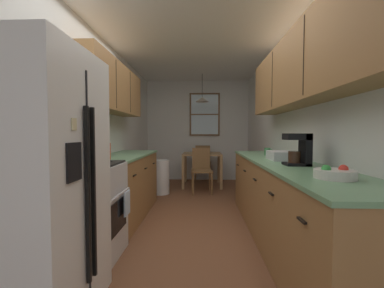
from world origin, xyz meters
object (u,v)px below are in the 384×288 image
(storage_canister, at_px, (105,151))
(coffee_maker, at_px, (300,149))
(microwave_over_range, at_px, (71,86))
(dish_rack, at_px, (282,156))
(fruit_bowl, at_px, (335,173))
(refrigerator, at_px, (36,185))
(table_serving_bowl, at_px, (202,152))
(stove_range, at_px, (85,210))
(trash_bin, at_px, (161,177))
(mug_by_coffeemaker, at_px, (268,152))
(dining_chair_near, at_px, (201,168))
(dining_chair_far, at_px, (203,161))
(dining_table, at_px, (202,158))

(storage_canister, bearing_deg, coffee_maker, -12.18)
(microwave_over_range, bearing_deg, dish_rack, 14.43)
(fruit_bowl, bearing_deg, coffee_maker, 86.90)
(refrigerator, distance_m, table_serving_bowl, 4.10)
(microwave_over_range, xyz_separation_m, coffee_maker, (2.14, 0.09, -0.58))
(stove_range, distance_m, trash_bin, 2.57)
(storage_canister, distance_m, mug_by_coffeemaker, 2.11)
(dining_chair_near, height_order, storage_canister, storage_canister)
(microwave_over_range, height_order, dining_chair_far, microwave_over_range)
(mug_by_coffeemaker, height_order, table_serving_bowl, mug_by_coffeemaker)
(dining_chair_near, bearing_deg, fruit_bowl, -74.90)
(dish_rack, bearing_deg, trash_bin, 130.70)
(microwave_over_range, bearing_deg, storage_canister, 78.39)
(microwave_over_range, height_order, table_serving_bowl, microwave_over_range)
(stove_range, distance_m, dish_rack, 2.14)
(fruit_bowl, bearing_deg, mug_by_coffeemaker, 89.37)
(microwave_over_range, distance_m, mug_by_coffeemaker, 2.51)
(trash_bin, xyz_separation_m, storage_canister, (-0.30, -2.03, 0.67))
(dining_chair_near, bearing_deg, mug_by_coffeemaker, -59.89)
(refrigerator, distance_m, fruit_bowl, 1.96)
(dining_table, distance_m, dining_chair_near, 0.63)
(fruit_bowl, bearing_deg, dining_chair_near, 105.10)
(stove_range, height_order, dining_table, stove_range)
(microwave_over_range, xyz_separation_m, dining_chair_near, (1.22, 2.70, -1.14))
(trash_bin, relative_size, coffee_maker, 2.23)
(mug_by_coffeemaker, distance_m, dish_rack, 0.59)
(refrigerator, bearing_deg, dish_rack, 32.75)
(microwave_over_range, height_order, coffee_maker, microwave_over_range)
(dining_chair_far, bearing_deg, fruit_bowl, -79.37)
(trash_bin, relative_size, dish_rack, 1.97)
(storage_canister, xyz_separation_m, dish_rack, (2.02, 0.02, -0.05))
(dining_table, xyz_separation_m, trash_bin, (-0.82, -0.77, -0.29))
(trash_bin, distance_m, storage_canister, 2.15)
(storage_canister, distance_m, fruit_bowl, 2.29)
(refrigerator, distance_m, mug_by_coffeemaker, 2.72)
(microwave_over_range, bearing_deg, mug_by_coffeemaker, 28.16)
(microwave_over_range, bearing_deg, trash_bin, 80.92)
(storage_canister, distance_m, coffee_maker, 2.08)
(microwave_over_range, relative_size, dish_rack, 1.74)
(refrigerator, xyz_separation_m, dining_chair_far, (1.10, 4.67, -0.37))
(dining_chair_near, bearing_deg, microwave_over_range, -114.24)
(refrigerator, xyz_separation_m, coffee_maker, (1.99, 0.81, 0.19))
(trash_bin, distance_m, table_serving_bowl, 1.16)
(dish_rack, bearing_deg, dining_table, 108.00)
(mug_by_coffeemaker, xyz_separation_m, fruit_bowl, (-0.02, -1.73, -0.02))
(fruit_bowl, xyz_separation_m, table_serving_bowl, (-0.87, 3.81, -0.16))
(mug_by_coffeemaker, relative_size, fruit_bowl, 0.47)
(trash_bin, bearing_deg, dining_chair_far, 58.60)
(coffee_maker, distance_m, fruit_bowl, 0.69)
(dining_chair_far, xyz_separation_m, table_serving_bowl, (-0.02, -0.72, 0.28))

